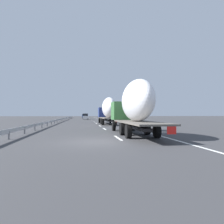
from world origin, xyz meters
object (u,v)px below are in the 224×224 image
at_px(truck_lead, 108,109).
at_px(truck_trailing, 134,105).
at_px(car_white_van, 85,116).
at_px(road_sign, 112,112).
at_px(car_blue_sedan, 84,116).

distance_m(truck_lead, truck_trailing, 18.81).
xyz_separation_m(truck_lead, car_white_van, (35.27, 3.43, -1.62)).
relative_size(truck_lead, car_white_van, 3.30).
height_order(truck_lead, road_sign, truck_lead).
distance_m(car_white_van, road_sign, 19.86).
bearing_deg(car_white_van, truck_lead, -174.45).
distance_m(truck_lead, car_white_van, 35.47).
relative_size(truck_lead, truck_trailing, 1.03).
height_order(truck_trailing, car_white_van, truck_trailing).
distance_m(truck_trailing, car_blue_sedan, 77.86).
xyz_separation_m(truck_trailing, road_sign, (35.36, -3.10, -0.32)).
relative_size(car_white_van, road_sign, 1.27).
bearing_deg(car_blue_sedan, truck_trailing, -177.25).
relative_size(truck_lead, car_blue_sedan, 3.06).
height_order(car_blue_sedan, road_sign, road_sign).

